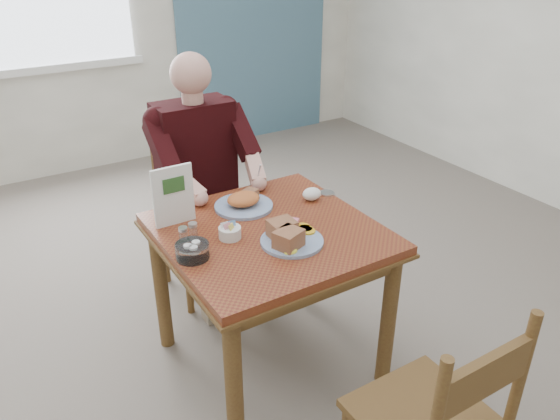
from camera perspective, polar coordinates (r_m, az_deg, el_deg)
floor at (r=2.83m, az=-1.02°, el=-15.40°), size 6.00×6.00×0.00m
wall_back at (r=4.94m, az=-20.37°, el=19.61°), size 5.50×0.00×5.50m
lemon_wedge at (r=2.19m, az=1.12°, el=-4.38°), size 0.06×0.04×0.03m
napkin at (r=2.64m, az=3.34°, el=1.68°), size 0.11×0.10×0.06m
metal_dish at (r=2.71m, az=4.93°, el=1.77°), size 0.08×0.08×0.01m
table at (r=2.44m, az=-1.14°, el=-4.29°), size 0.92×0.92×0.75m
chair_far at (r=3.15m, az=-8.51°, el=-0.29°), size 0.42×0.42×0.95m
diner at (r=2.94m, az=-8.24°, el=4.79°), size 0.53×0.56×1.39m
near_plate at (r=2.27m, az=0.92°, el=-2.75°), size 0.32×0.32×0.09m
far_plate at (r=2.57m, az=-3.79°, el=0.87°), size 0.36×0.36×0.07m
caddy at (r=2.32m, az=-5.26°, el=-2.35°), size 0.10×0.10×0.07m
shakers at (r=2.29m, az=-9.55°, el=-2.51°), size 0.09×0.06×0.09m
creamer at (r=2.20m, az=-9.14°, el=-4.22°), size 0.15×0.15×0.06m
menu at (r=2.42m, az=-11.08°, el=1.51°), size 0.18×0.02×0.27m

